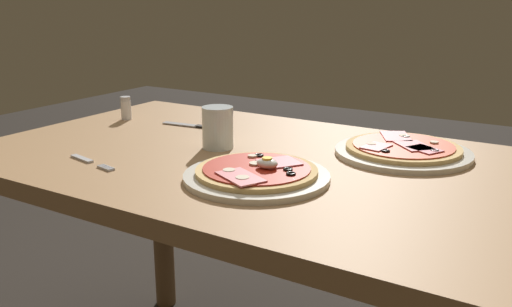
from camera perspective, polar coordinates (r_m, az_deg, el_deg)
The scene contains 7 objects.
dining_table at distance 1.31m, azimuth -0.87°, elevation -4.89°, with size 1.26×0.79×0.73m.
pizza_foreground at distance 1.10m, azimuth 0.09°, elevation -2.08°, with size 0.29×0.29×0.05m.
pizza_across_left at distance 1.31m, azimuth 14.77°, elevation 0.34°, with size 0.31×0.31×0.03m.
water_glass_near at distance 1.32m, azimuth -3.92°, elevation 2.37°, with size 0.07×0.07×0.10m.
fork at distance 1.27m, azimuth -16.71°, elevation -0.75°, with size 0.16×0.05×0.00m.
knife at distance 1.54m, azimuth -5.91°, elevation 2.78°, with size 0.20×0.04×0.01m.
salt_shaker at distance 1.67m, azimuth -13.13°, elevation 4.53°, with size 0.03×0.03×0.07m.
Camera 1 is at (0.66, -1.03, 1.08)m, focal length 39.20 mm.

